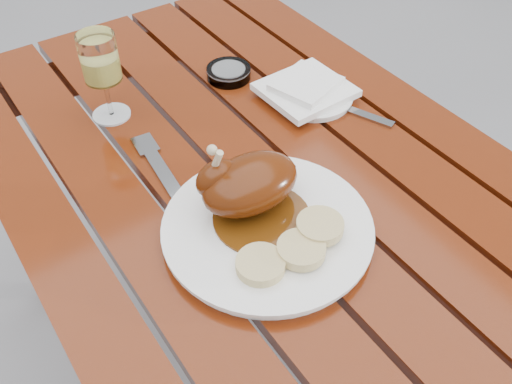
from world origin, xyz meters
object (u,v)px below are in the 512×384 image
at_px(dinner_plate, 267,229).
at_px(ashtray, 229,73).
at_px(side_plate, 312,96).
at_px(table, 250,288).
at_px(wine_glass, 104,78).

height_order(dinner_plate, ashtray, ashtray).
relative_size(side_plate, ashtray, 1.76).
xyz_separation_m(side_plate, ashtray, (-0.10, 0.16, 0.00)).
bearing_deg(dinner_plate, ashtray, 65.35).
relative_size(dinner_plate, side_plate, 2.01).
height_order(side_plate, ashtray, ashtray).
height_order(table, dinner_plate, dinner_plate).
bearing_deg(table, wine_glass, 119.28).
bearing_deg(side_plate, dinner_plate, -139.24).
bearing_deg(wine_glass, dinner_plate, -80.13).
distance_m(wine_glass, ashtray, 0.26).
relative_size(table, side_plate, 7.52).
distance_m(table, ashtray, 0.47).
distance_m(side_plate, ashtray, 0.18).
relative_size(dinner_plate, wine_glass, 1.90).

